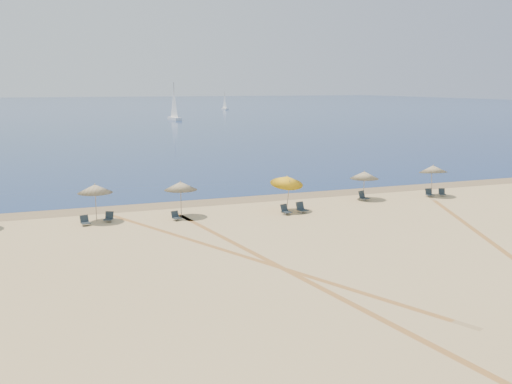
% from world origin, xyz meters
% --- Properties ---
extents(ground, '(160.00, 160.00, 0.00)m').
position_xyz_m(ground, '(0.00, 0.00, 0.00)').
color(ground, tan).
rests_on(ground, ground).
extents(ocean, '(500.00, 500.00, 0.00)m').
position_xyz_m(ocean, '(0.00, 225.00, 0.01)').
color(ocean, '#0C2151').
rests_on(ocean, ground).
extents(wet_sand, '(500.00, 500.00, 0.00)m').
position_xyz_m(wet_sand, '(0.00, 24.00, 0.00)').
color(wet_sand, olive).
rests_on(wet_sand, ground).
extents(umbrella_1, '(2.23, 2.23, 2.50)m').
position_xyz_m(umbrella_1, '(-10.88, 20.37, 2.16)').
color(umbrella_1, gray).
rests_on(umbrella_1, ground).
extents(umbrella_2, '(2.19, 2.19, 2.44)m').
position_xyz_m(umbrella_2, '(-5.42, 19.81, 2.10)').
color(umbrella_2, gray).
rests_on(umbrella_2, ground).
extents(umbrella_3, '(2.30, 2.36, 2.75)m').
position_xyz_m(umbrella_3, '(1.90, 18.93, 2.20)').
color(umbrella_3, gray).
rests_on(umbrella_3, ground).
extents(umbrella_4, '(2.22, 2.22, 2.24)m').
position_xyz_m(umbrella_4, '(9.15, 20.76, 1.90)').
color(umbrella_4, gray).
rests_on(umbrella_4, ground).
extents(umbrella_5, '(2.22, 2.27, 2.55)m').
position_xyz_m(umbrella_5, '(14.98, 20.09, 2.17)').
color(umbrella_5, gray).
rests_on(umbrella_5, ground).
extents(chair_1, '(0.65, 0.72, 0.63)m').
position_xyz_m(chair_1, '(-11.66, 19.54, 0.28)').
color(chair_1, black).
rests_on(chair_1, ground).
extents(chair_2, '(0.74, 0.79, 0.64)m').
position_xyz_m(chair_2, '(-10.14, 20.07, 0.28)').
color(chair_2, black).
rests_on(chair_2, ground).
extents(chair_3, '(0.64, 0.70, 0.60)m').
position_xyz_m(chair_3, '(-5.99, 18.94, 0.26)').
color(chair_3, black).
rests_on(chair_3, ground).
extents(chair_4, '(0.78, 0.84, 0.70)m').
position_xyz_m(chair_4, '(1.41, 18.01, 0.31)').
color(chair_4, black).
rests_on(chair_4, ground).
extents(chair_5, '(0.77, 0.85, 0.74)m').
position_xyz_m(chair_5, '(2.66, 18.14, 0.33)').
color(chair_5, black).
rests_on(chair_5, ground).
extents(chair_6, '(0.83, 0.89, 0.74)m').
position_xyz_m(chair_6, '(8.88, 20.34, 0.32)').
color(chair_6, black).
rests_on(chair_6, ground).
extents(chair_7, '(0.61, 0.69, 0.64)m').
position_xyz_m(chair_7, '(14.58, 19.87, 0.28)').
color(chair_7, black).
rests_on(chair_7, ground).
extents(chair_8, '(0.68, 0.72, 0.59)m').
position_xyz_m(chair_8, '(15.72, 19.77, 0.26)').
color(chair_8, black).
rests_on(chair_8, ground).
extents(sailboat_1, '(1.45, 4.34, 6.35)m').
position_xyz_m(sailboat_1, '(48.36, 182.39, 1.92)').
color(sailboat_1, white).
rests_on(sailboat_1, ocean).
extents(sailboat_2, '(2.42, 6.41, 9.32)m').
position_xyz_m(sailboat_2, '(17.68, 126.57, 2.82)').
color(sailboat_2, white).
rests_on(sailboat_2, ocean).
extents(tire_tracks, '(51.24, 43.27, 0.00)m').
position_xyz_m(tire_tracks, '(0.07, 8.30, 0.00)').
color(tire_tracks, tan).
rests_on(tire_tracks, ground).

